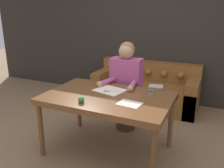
{
  "coord_description": "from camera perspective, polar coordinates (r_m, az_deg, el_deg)",
  "views": [
    {
      "loc": [
        1.14,
        -2.32,
        1.74
      ],
      "look_at": [
        -0.03,
        0.22,
        0.86
      ],
      "focal_mm": 38.0,
      "sensor_mm": 36.0,
      "label": 1
    }
  ],
  "objects": [
    {
      "name": "pattern_paper_main",
      "position": [
        3.01,
        -0.53,
        -1.49
      ],
      "size": [
        0.42,
        0.38,
        0.0
      ],
      "color": "beige",
      "rests_on": "dining_table"
    },
    {
      "name": "couch",
      "position": [
        4.49,
        8.12,
        -1.35
      ],
      "size": [
        1.89,
        0.79,
        0.79
      ],
      "color": "brown",
      "rests_on": "ground_plane"
    },
    {
      "name": "person",
      "position": [
        3.42,
        3.36,
        -0.51
      ],
      "size": [
        0.51,
        0.59,
        1.31
      ],
      "color": "#33281E",
      "rests_on": "ground_plane"
    },
    {
      "name": "dining_table",
      "position": [
        2.86,
        -1.06,
        -4.04
      ],
      "size": [
        1.51,
        0.97,
        0.76
      ],
      "color": "brown",
      "rests_on": "ground_plane"
    },
    {
      "name": "wall_back",
      "position": [
        4.65,
        10.64,
        11.84
      ],
      "size": [
        8.0,
        0.06,
        2.6
      ],
      "color": "#2D2823",
      "rests_on": "ground_plane"
    },
    {
      "name": "ground_plane",
      "position": [
        3.11,
        -1.27,
        -16.38
      ],
      "size": [
        16.0,
        16.0,
        0.0
      ],
      "primitive_type": "plane",
      "color": "#846647"
    },
    {
      "name": "pin_cushion",
      "position": [
        2.63,
        -7.42,
        -3.77
      ],
      "size": [
        0.07,
        0.07,
        0.07
      ],
      "color": "#4C3828",
      "rests_on": "dining_table"
    },
    {
      "name": "pattern_paper_offcut",
      "position": [
        2.59,
        4.22,
        -4.75
      ],
      "size": [
        0.27,
        0.21,
        0.0
      ],
      "color": "beige",
      "rests_on": "dining_table"
    },
    {
      "name": "thread_spool",
      "position": [
        2.94,
        9.31,
        -1.77
      ],
      "size": [
        0.04,
        0.04,
        0.05
      ],
      "color": "#3366B2",
      "rests_on": "dining_table"
    },
    {
      "name": "scissors",
      "position": [
        2.96,
        -0.64,
        -1.77
      ],
      "size": [
        0.23,
        0.15,
        0.01
      ],
      "color": "silver",
      "rests_on": "dining_table"
    }
  ]
}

